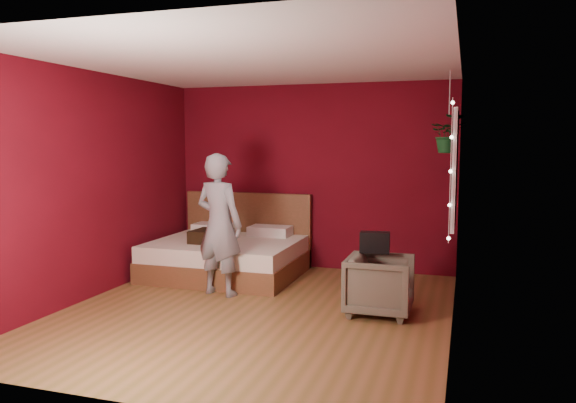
% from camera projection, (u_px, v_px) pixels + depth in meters
% --- Properties ---
extents(floor, '(4.50, 4.50, 0.00)m').
position_uv_depth(floor, '(256.00, 311.00, 5.96)').
color(floor, olive).
rests_on(floor, ground).
extents(room_walls, '(4.04, 4.54, 2.62)m').
position_uv_depth(room_walls, '(255.00, 153.00, 5.79)').
color(room_walls, '#5E0916').
rests_on(room_walls, ground).
extents(window, '(0.05, 0.97, 1.27)m').
position_uv_depth(window, '(454.00, 169.00, 6.06)').
color(window, white).
rests_on(window, room_walls).
extents(fairy_lights, '(0.04, 0.04, 1.45)m').
position_uv_depth(fairy_lights, '(451.00, 171.00, 5.57)').
color(fairy_lights, silver).
rests_on(fairy_lights, room_walls).
extents(bed, '(1.92, 1.63, 1.05)m').
position_uv_depth(bed, '(229.00, 254.00, 7.62)').
color(bed, brown).
rests_on(bed, ground).
extents(person, '(0.68, 0.52, 1.66)m').
position_uv_depth(person, '(219.00, 225.00, 6.54)').
color(person, gray).
rests_on(person, ground).
extents(armchair, '(0.68, 0.66, 0.62)m').
position_uv_depth(armchair, '(380.00, 285.00, 5.83)').
color(armchair, '#65634F').
rests_on(armchair, ground).
extents(handbag, '(0.32, 0.18, 0.22)m').
position_uv_depth(handbag, '(375.00, 242.00, 5.96)').
color(handbag, black).
rests_on(handbag, armchair).
extents(throw_pillow, '(0.47, 0.47, 0.16)m').
position_uv_depth(throw_pillow, '(211.00, 236.00, 7.36)').
color(throw_pillow, black).
rests_on(throw_pillow, bed).
extents(hanging_plant, '(0.41, 0.36, 0.94)m').
position_uv_depth(hanging_plant, '(449.00, 134.00, 6.44)').
color(hanging_plant, silver).
rests_on(hanging_plant, room_walls).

